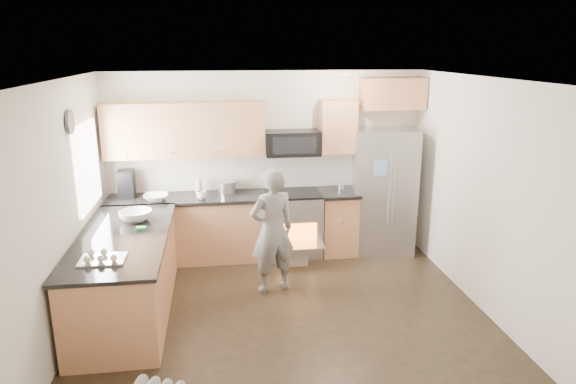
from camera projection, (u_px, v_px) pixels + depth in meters
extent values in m
plane|color=black|center=(285.00, 312.00, 5.84)|extent=(4.50, 4.50, 0.00)
cube|color=silver|center=(266.00, 163.00, 7.40)|extent=(4.50, 0.04, 2.60)
cube|color=silver|center=(322.00, 285.00, 3.58)|extent=(4.50, 0.04, 2.60)
cube|color=silver|center=(65.00, 212.00, 5.19)|extent=(0.04, 4.00, 2.60)
cube|color=silver|center=(482.00, 195.00, 5.79)|extent=(0.04, 4.00, 2.60)
cube|color=white|center=(284.00, 79.00, 5.14)|extent=(4.50, 4.00, 0.04)
cube|color=white|center=(87.00, 166.00, 6.08)|extent=(0.04, 1.00, 1.00)
cylinder|color=#FFE6CC|center=(345.00, 74.00, 6.31)|extent=(0.14, 0.14, 0.02)
cylinder|color=#474754|center=(70.00, 122.00, 5.40)|extent=(0.03, 0.26, 0.26)
cube|color=#C07A4D|center=(189.00, 230.00, 7.20)|extent=(2.15, 0.60, 0.87)
cube|color=black|center=(188.00, 198.00, 7.06)|extent=(2.19, 0.64, 0.04)
cube|color=#C07A4D|center=(337.00, 223.00, 7.48)|extent=(0.50, 0.60, 0.87)
cube|color=black|center=(338.00, 192.00, 7.34)|extent=(0.54, 0.64, 0.04)
cube|color=#C07A4D|center=(185.00, 130.00, 6.95)|extent=(2.16, 0.33, 0.74)
cube|color=#C07A4D|center=(338.00, 127.00, 7.23)|extent=(0.50, 0.33, 0.74)
cube|color=#C07A4D|center=(393.00, 94.00, 7.21)|extent=(0.90, 0.33, 0.44)
imported|color=white|center=(156.00, 197.00, 6.89)|extent=(0.33, 0.33, 0.08)
imported|color=white|center=(199.00, 184.00, 7.18)|extent=(0.10, 0.10, 0.26)
imported|color=white|center=(202.00, 195.00, 6.94)|extent=(0.14, 0.14, 0.11)
cylinder|color=#B7B7BC|center=(227.00, 187.00, 7.25)|extent=(0.24, 0.24, 0.16)
cube|color=black|center=(126.00, 184.00, 6.98)|extent=(0.20, 0.25, 0.38)
cylinder|color=#B7B7BC|center=(341.00, 186.00, 7.46)|extent=(0.09, 0.09, 0.07)
cube|color=#C07A4D|center=(127.00, 277.00, 5.73)|extent=(0.90, 2.30, 0.87)
cube|color=black|center=(123.00, 237.00, 5.61)|extent=(0.96, 2.36, 0.04)
imported|color=silver|center=(136.00, 216.00, 6.07)|extent=(0.38, 0.38, 0.12)
cube|color=green|center=(141.00, 228.00, 5.77)|extent=(0.11, 0.07, 0.03)
cube|color=#B7B7BC|center=(102.00, 256.00, 4.93)|extent=(0.43, 0.32, 0.09)
cube|color=#B7B7BC|center=(293.00, 225.00, 7.37)|extent=(0.76, 0.62, 0.90)
cube|color=black|center=(294.00, 194.00, 7.24)|extent=(0.76, 0.60, 0.03)
cube|color=orange|center=(297.00, 236.00, 7.08)|extent=(0.56, 0.02, 0.34)
cube|color=#B7B7BC|center=(299.00, 246.00, 6.95)|extent=(0.70, 0.34, 0.03)
cube|color=silver|center=(299.00, 256.00, 6.94)|extent=(0.24, 0.03, 0.28)
cube|color=black|center=(292.00, 143.00, 7.17)|extent=(0.76, 0.40, 0.34)
cube|color=#B7B7BC|center=(383.00, 191.00, 7.44)|extent=(0.99, 0.83, 1.81)
cylinder|color=#B7B7BC|center=(389.00, 188.00, 7.06)|extent=(0.02, 0.02, 0.98)
cylinder|color=#B7B7BC|center=(394.00, 188.00, 7.07)|extent=(0.02, 0.02, 0.98)
cube|color=pink|center=(404.00, 201.00, 7.15)|extent=(0.23, 0.05, 0.30)
cube|color=#7F9FCB|center=(380.00, 168.00, 6.97)|extent=(0.18, 0.04, 0.22)
imported|color=slate|center=(272.00, 231.00, 6.17)|extent=(0.66, 0.53, 1.56)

